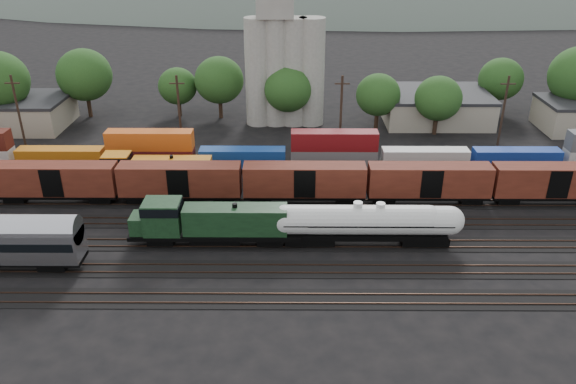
{
  "coord_description": "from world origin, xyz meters",
  "views": [
    {
      "loc": [
        4.63,
        -58.01,
        32.02
      ],
      "look_at": [
        4.26,
        2.0,
        3.0
      ],
      "focal_mm": 35.0,
      "sensor_mm": 36.0,
      "label": 1
    }
  ],
  "objects_px": {
    "green_locomotive": "(205,222)",
    "orange_locomotive": "(150,169)",
    "tank_car_a": "(357,221)",
    "grain_silo": "(283,59)"
  },
  "relations": [
    {
      "from": "green_locomotive",
      "to": "orange_locomotive",
      "type": "distance_m",
      "value": 17.7
    },
    {
      "from": "green_locomotive",
      "to": "orange_locomotive",
      "type": "relative_size",
      "value": 1.08
    },
    {
      "from": "green_locomotive",
      "to": "tank_car_a",
      "type": "bearing_deg",
      "value": -0.0
    },
    {
      "from": "green_locomotive",
      "to": "tank_car_a",
      "type": "height_order",
      "value": "green_locomotive"
    },
    {
      "from": "green_locomotive",
      "to": "orange_locomotive",
      "type": "bearing_deg",
      "value": 122.07
    },
    {
      "from": "grain_silo",
      "to": "tank_car_a",
      "type": "bearing_deg",
      "value": -78.34
    },
    {
      "from": "tank_car_a",
      "to": "orange_locomotive",
      "type": "height_order",
      "value": "tank_car_a"
    },
    {
      "from": "orange_locomotive",
      "to": "green_locomotive",
      "type": "bearing_deg",
      "value": -57.93
    },
    {
      "from": "green_locomotive",
      "to": "tank_car_a",
      "type": "distance_m",
      "value": 16.36
    },
    {
      "from": "orange_locomotive",
      "to": "grain_silo",
      "type": "xyz_separation_m",
      "value": [
        17.29,
        26.0,
        8.79
      ]
    }
  ]
}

